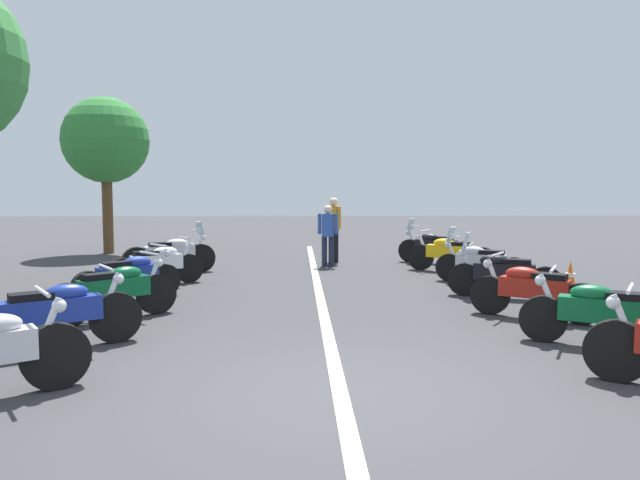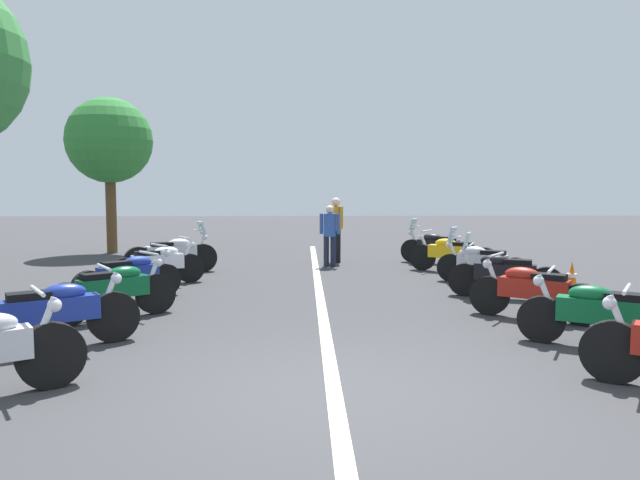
% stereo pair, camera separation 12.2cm
% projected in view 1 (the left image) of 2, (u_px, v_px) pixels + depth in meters
% --- Properties ---
extents(ground_plane, '(80.00, 80.00, 0.00)m').
position_uv_depth(ground_plane, '(341.00, 395.00, 5.74)').
color(ground_plane, '#38383A').
extents(lane_centre_stripe, '(20.27, 0.16, 0.01)m').
position_uv_depth(lane_centre_stripe, '(321.00, 299.00, 10.74)').
color(lane_centre_stripe, beige).
rests_on(lane_centre_stripe, ground_plane).
extents(motorcycle_left_row_1, '(1.28, 1.94, 1.01)m').
position_uv_depth(motorcycle_left_row_1, '(53.00, 314.00, 7.27)').
color(motorcycle_left_row_1, black).
rests_on(motorcycle_left_row_1, ground_plane).
extents(motorcycle_left_row_2, '(1.43, 1.63, 1.00)m').
position_uv_depth(motorcycle_left_row_2, '(115.00, 290.00, 9.01)').
color(motorcycle_left_row_2, black).
rests_on(motorcycle_left_row_2, ground_plane).
extents(motorcycle_left_row_3, '(1.41, 1.63, 0.98)m').
position_uv_depth(motorcycle_left_row_3, '(129.00, 276.00, 10.59)').
color(motorcycle_left_row_3, black).
rests_on(motorcycle_left_row_3, ground_plane).
extents(motorcycle_left_row_4, '(1.14, 1.79, 0.99)m').
position_uv_depth(motorcycle_left_row_4, '(158.00, 264.00, 12.32)').
color(motorcycle_left_row_4, black).
rests_on(motorcycle_left_row_4, ground_plane).
extents(motorcycle_left_row_5, '(1.16, 2.02, 1.23)m').
position_uv_depth(motorcycle_left_row_5, '(171.00, 254.00, 13.97)').
color(motorcycle_left_row_5, black).
rests_on(motorcycle_left_row_5, ground_plane).
extents(motorcycle_right_row_1, '(1.16, 1.90, 0.98)m').
position_uv_depth(motorcycle_right_row_1, '(605.00, 313.00, 7.41)').
color(motorcycle_right_row_1, black).
rests_on(motorcycle_right_row_1, ground_plane).
extents(motorcycle_right_row_2, '(1.25, 1.69, 0.99)m').
position_uv_depth(motorcycle_right_row_2, '(533.00, 290.00, 9.08)').
color(motorcycle_right_row_2, black).
rests_on(motorcycle_right_row_2, ground_plane).
extents(motorcycle_right_row_3, '(1.01, 1.93, 1.20)m').
position_uv_depth(motorcycle_right_row_3, '(502.00, 273.00, 10.88)').
color(motorcycle_right_row_3, black).
rests_on(motorcycle_right_row_3, ground_plane).
extents(motorcycle_right_row_4, '(1.17, 1.73, 1.19)m').
position_uv_depth(motorcycle_right_row_4, '(479.00, 262.00, 12.56)').
color(motorcycle_right_row_4, black).
rests_on(motorcycle_right_row_4, ground_plane).
extents(motorcycle_right_row_5, '(1.31, 1.91, 1.00)m').
position_uv_depth(motorcycle_right_row_5, '(450.00, 253.00, 14.29)').
color(motorcycle_right_row_5, black).
rests_on(motorcycle_right_row_5, ground_plane).
extents(motorcycle_right_row_6, '(1.19, 1.87, 1.20)m').
position_uv_depth(motorcycle_right_row_6, '(434.00, 246.00, 16.00)').
color(motorcycle_right_row_6, black).
rests_on(motorcycle_right_row_6, ground_plane).
extents(traffic_cone_0, '(0.36, 0.36, 0.61)m').
position_uv_depth(traffic_cone_0, '(570.00, 277.00, 11.47)').
color(traffic_cone_0, orange).
rests_on(traffic_cone_0, ground_plane).
extents(bystander_0, '(0.43, 0.37, 1.77)m').
position_uv_depth(bystander_0, '(334.00, 224.00, 16.21)').
color(bystander_0, black).
rests_on(bystander_0, ground_plane).
extents(bystander_3, '(0.32, 0.52, 1.58)m').
position_uv_depth(bystander_3, '(328.00, 231.00, 15.35)').
color(bystander_3, '#1E2338').
rests_on(bystander_3, ground_plane).
extents(roadside_tree_0, '(2.64, 2.64, 4.84)m').
position_uv_depth(roadside_tree_0, '(106.00, 141.00, 18.34)').
color(roadside_tree_0, brown).
rests_on(roadside_tree_0, ground_plane).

